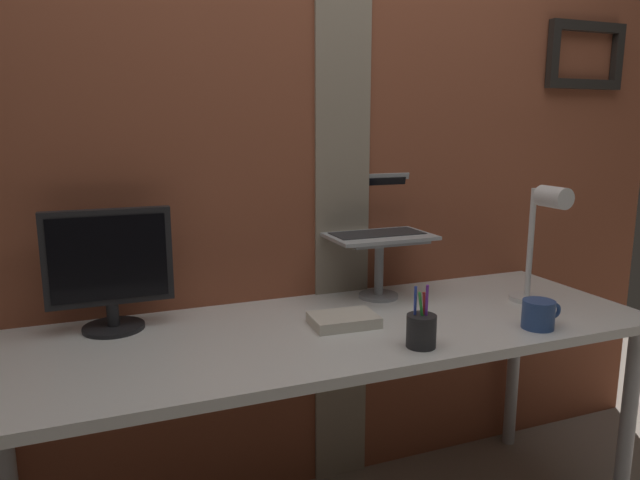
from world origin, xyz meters
name	(u,v)px	position (x,y,z in m)	size (l,w,h in m)	color
brick_wall_back	(304,178)	(0.00, 0.40, 1.16)	(3.17, 0.16, 2.32)	brown
desk	(332,348)	(-0.06, 0.00, 0.67)	(2.01, 0.68, 0.74)	white
monitor	(109,264)	(-0.67, 0.22, 0.94)	(0.36, 0.18, 0.36)	black
laptop_stand	(379,257)	(0.22, 0.22, 0.89)	(0.28, 0.22, 0.22)	gray
laptop	(371,219)	(0.22, 0.29, 1.01)	(0.36, 0.28, 0.21)	#ADB2B7
desk_lamp	(542,231)	(0.68, -0.05, 1.00)	(0.12, 0.20, 0.41)	white
pen_cup	(421,330)	(0.11, -0.24, 0.79)	(0.08, 0.08, 0.18)	#262628
coffee_mug	(539,314)	(0.52, -0.24, 0.79)	(0.13, 0.10, 0.09)	#2D4C8C
paper_clutter_stack	(343,320)	(-0.02, 0.00, 0.76)	(0.20, 0.14, 0.03)	silver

